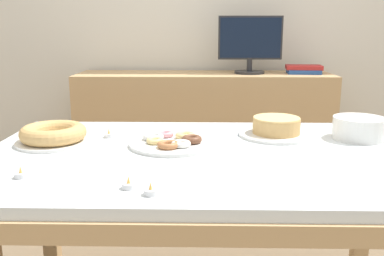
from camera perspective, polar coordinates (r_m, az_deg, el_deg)
wall_back at (r=3.20m, az=1.66°, el=15.15°), size 8.00×0.10×2.60m
dining_table at (r=1.60m, az=1.93°, el=-6.06°), size 1.68×1.05×0.75m
sideboard at (r=2.99m, az=1.59°, el=-1.23°), size 1.71×0.44×0.89m
computer_monitor at (r=2.92m, az=7.76°, el=10.92°), size 0.42×0.20×0.38m
book_stack at (r=2.99m, az=14.67°, el=7.57°), size 0.25×0.17×0.06m
cake_chocolate_round at (r=1.84m, az=11.16°, el=-0.00°), size 0.31×0.31×0.08m
cake_golden_bundt at (r=1.77m, az=-17.99°, el=-0.86°), size 0.29×0.29×0.07m
pastry_platter at (r=1.66m, az=-2.57°, el=-1.89°), size 0.34×0.34×0.04m
plate_stack at (r=1.88m, az=21.36°, el=-0.01°), size 0.21×0.21×0.09m
tealight_left_edge at (r=1.24m, az=-8.45°, el=-7.54°), size 0.04×0.04×0.04m
tealight_centre at (r=1.19m, az=-5.54°, el=-8.41°), size 0.04×0.04×0.04m
tealight_right_edge at (r=1.41m, az=-21.86°, el=-5.79°), size 0.04×0.04×0.04m
tealight_near_front at (r=1.82m, az=-11.01°, el=-0.92°), size 0.04×0.04×0.04m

